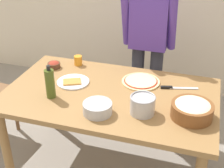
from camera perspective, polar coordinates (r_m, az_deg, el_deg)
ground at (r=2.86m, az=-0.31°, el=-14.78°), size 8.00×8.00×0.00m
dining_table at (r=2.44m, az=-0.35°, el=-3.43°), size 1.60×0.96×0.76m
person_cook at (r=2.95m, az=6.61°, el=8.24°), size 0.49×0.25×1.62m
pizza_raw_on_board at (r=2.55m, az=5.21°, el=0.48°), size 0.31×0.31×0.02m
plate_with_slice at (r=2.55m, az=-7.05°, el=0.40°), size 0.26×0.26×0.02m
popcorn_bowl at (r=2.16m, az=14.24°, el=-4.42°), size 0.28×0.28×0.11m
mixing_bowl_steel at (r=2.15m, az=-2.64°, el=-4.36°), size 0.20×0.20×0.08m
small_sauce_bowl at (r=2.81m, az=-10.42°, el=3.44°), size 0.11×0.11×0.06m
olive_oil_bottle at (r=2.34m, az=-11.10°, el=0.11°), size 0.07×0.07×0.26m
steel_pot at (r=2.15m, az=5.54°, el=-3.72°), size 0.17×0.17×0.13m
cup_orange at (r=2.82m, az=-6.13°, el=4.24°), size 0.07×0.07×0.08m
chef_knife at (r=2.50m, az=11.22°, el=-0.66°), size 0.29×0.10×0.02m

